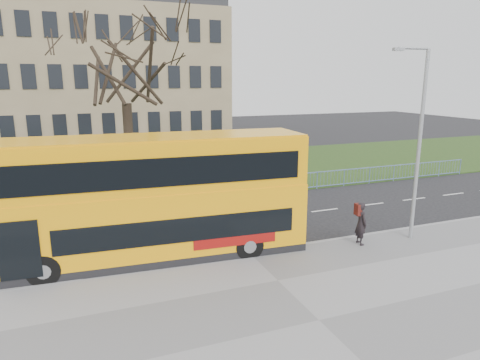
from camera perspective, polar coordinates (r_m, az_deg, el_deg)
ground at (r=18.37m, az=-0.68°, el=-8.22°), size 120.00×120.00×0.00m
pavement at (r=12.88m, az=10.48°, el=-18.13°), size 80.00×10.50×0.12m
kerb at (r=17.00m, az=1.18°, el=-9.78°), size 80.00×0.20×0.14m
grass_verge at (r=31.61m, az=-9.82°, el=0.83°), size 80.00×15.40×0.08m
guard_railing at (r=24.19m, az=-6.18°, el=-1.62°), size 40.00×0.12×1.10m
bare_tree at (r=26.19m, az=-15.01°, el=12.07°), size 8.83×8.83×12.61m
civic_building at (r=51.02m, az=-20.64°, el=12.72°), size 30.00×15.00×14.00m
yellow_bus at (r=16.29m, az=-10.94°, el=-2.03°), size 11.25×3.35×4.66m
pedestrian at (r=18.20m, az=15.82°, el=-5.58°), size 0.49×0.68×1.77m
street_lamp at (r=18.80m, az=22.63°, el=5.15°), size 1.66×0.29×7.81m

